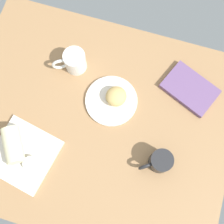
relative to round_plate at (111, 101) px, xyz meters
The scene contains 9 objects.
dining_table 11.15cm from the round_plate, 70.61° to the left, with size 110.00×90.00×4.00cm, color #9E754C.
round_plate is the anchor object (origin of this frame).
scone_pastry 4.14cm from the round_plate, 141.10° to the right, with size 8.45×8.19×5.79cm, color tan.
square_plate 40.57cm from the round_plate, 49.11° to the left, with size 23.40×23.40×1.60cm, color silver.
sauce_cup 39.85cm from the round_plate, 56.54° to the left, with size 5.72×5.72×2.60cm.
breakfast_wrap 41.89cm from the round_plate, 43.44° to the left, with size 6.98×6.98×13.61cm, color beige.
book_stack 32.58cm from the round_plate, 154.70° to the right, with size 25.07×21.40×2.35cm.
coffee_mug 31.02cm from the round_plate, 142.66° to the left, with size 11.90×9.84×8.79cm.
second_mug 22.11cm from the round_plate, 29.17° to the right, with size 13.12×9.64×9.85cm.
Camera 1 is at (-14.15, 24.45, 124.40)cm, focal length 49.33 mm.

